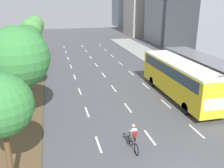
{
  "coord_description": "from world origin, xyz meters",
  "views": [
    {
      "loc": [
        -6.0,
        -8.37,
        8.87
      ],
      "look_at": [
        -0.66,
        13.27,
        1.2
      ],
      "focal_mm": 40.35,
      "sensor_mm": 36.0,
      "label": 1
    }
  ],
  "objects_px": {
    "median_tree_farthest": "(35,25)",
    "median_tree_fifth": "(32,29)",
    "median_tree_fourth": "(28,39)",
    "median_tree_second": "(18,58)",
    "bus_shelter": "(208,70)",
    "median_tree_third": "(24,49)",
    "median_tree_nearest": "(1,106)",
    "bus": "(179,76)",
    "cyclist": "(134,138)"
  },
  "relations": [
    {
      "from": "median_tree_third",
      "to": "median_tree_farthest",
      "type": "height_order",
      "value": "median_tree_third"
    },
    {
      "from": "median_tree_nearest",
      "to": "median_tree_fifth",
      "type": "height_order",
      "value": "median_tree_fifth"
    },
    {
      "from": "bus_shelter",
      "to": "median_tree_farthest",
      "type": "bearing_deg",
      "value": 127.79
    },
    {
      "from": "bus",
      "to": "bus_shelter",
      "type": "bearing_deg",
      "value": 23.89
    },
    {
      "from": "bus",
      "to": "median_tree_farthest",
      "type": "relative_size",
      "value": 1.89
    },
    {
      "from": "median_tree_farthest",
      "to": "bus",
      "type": "bearing_deg",
      "value": -61.45
    },
    {
      "from": "median_tree_third",
      "to": "median_tree_farthest",
      "type": "relative_size",
      "value": 1.01
    },
    {
      "from": "bus_shelter",
      "to": "median_tree_second",
      "type": "bearing_deg",
      "value": -167.24
    },
    {
      "from": "median_tree_nearest",
      "to": "median_tree_farthest",
      "type": "bearing_deg",
      "value": 89.95
    },
    {
      "from": "bus_shelter",
      "to": "median_tree_second",
      "type": "relative_size",
      "value": 1.91
    },
    {
      "from": "median_tree_second",
      "to": "median_tree_nearest",
      "type": "bearing_deg",
      "value": -90.9
    },
    {
      "from": "bus_shelter",
      "to": "median_tree_second",
      "type": "distance_m",
      "value": 18.46
    },
    {
      "from": "bus",
      "to": "median_tree_farthest",
      "type": "height_order",
      "value": "median_tree_farthest"
    },
    {
      "from": "median_tree_nearest",
      "to": "bus",
      "type": "bearing_deg",
      "value": 33.18
    },
    {
      "from": "bus",
      "to": "median_tree_second",
      "type": "bearing_deg",
      "value": -171.04
    },
    {
      "from": "bus",
      "to": "median_tree_fourth",
      "type": "relative_size",
      "value": 1.95
    },
    {
      "from": "median_tree_third",
      "to": "bus_shelter",
      "type": "bearing_deg",
      "value": -8.65
    },
    {
      "from": "bus",
      "to": "median_tree_third",
      "type": "bearing_deg",
      "value": 161.3
    },
    {
      "from": "median_tree_fifth",
      "to": "median_tree_nearest",
      "type": "bearing_deg",
      "value": -89.81
    },
    {
      "from": "median_tree_nearest",
      "to": "median_tree_fifth",
      "type": "bearing_deg",
      "value": 90.19
    },
    {
      "from": "median_tree_fifth",
      "to": "median_tree_fourth",
      "type": "bearing_deg",
      "value": -90.9
    },
    {
      "from": "bus_shelter",
      "to": "median_tree_farthest",
      "type": "distance_m",
      "value": 29.19
    },
    {
      "from": "cyclist",
      "to": "median_tree_fourth",
      "type": "relative_size",
      "value": 0.31
    },
    {
      "from": "median_tree_fourth",
      "to": "median_tree_second",
      "type": "bearing_deg",
      "value": -88.72
    },
    {
      "from": "median_tree_second",
      "to": "median_tree_third",
      "type": "distance_m",
      "value": 6.79
    },
    {
      "from": "bus",
      "to": "median_tree_nearest",
      "type": "bearing_deg",
      "value": -146.82
    },
    {
      "from": "median_tree_nearest",
      "to": "median_tree_fourth",
      "type": "bearing_deg",
      "value": 90.55
    },
    {
      "from": "median_tree_second",
      "to": "median_tree_fourth",
      "type": "relative_size",
      "value": 1.22
    },
    {
      "from": "median_tree_third",
      "to": "median_tree_farthest",
      "type": "xyz_separation_m",
      "value": [
        0.13,
        20.25,
        0.22
      ]
    },
    {
      "from": "median_tree_farthest",
      "to": "cyclist",
      "type": "bearing_deg",
      "value": -78.13
    },
    {
      "from": "median_tree_second",
      "to": "median_tree_fourth",
      "type": "distance_m",
      "value": 13.53
    },
    {
      "from": "bus_shelter",
      "to": "median_tree_farthest",
      "type": "height_order",
      "value": "median_tree_farthest"
    },
    {
      "from": "median_tree_nearest",
      "to": "median_tree_second",
      "type": "distance_m",
      "value": 6.78
    },
    {
      "from": "median_tree_second",
      "to": "median_tree_farthest",
      "type": "distance_m",
      "value": 27.0
    },
    {
      "from": "median_tree_farthest",
      "to": "median_tree_fifth",
      "type": "bearing_deg",
      "value": -91.01
    },
    {
      "from": "median_tree_fifth",
      "to": "median_tree_farthest",
      "type": "relative_size",
      "value": 1.01
    },
    {
      "from": "cyclist",
      "to": "median_tree_nearest",
      "type": "distance_m",
      "value": 7.83
    },
    {
      "from": "cyclist",
      "to": "median_tree_third",
      "type": "xyz_separation_m",
      "value": [
        -6.88,
        11.88,
        3.5
      ]
    },
    {
      "from": "bus_shelter",
      "to": "median_tree_fourth",
      "type": "bearing_deg",
      "value": 152.28
    },
    {
      "from": "bus_shelter",
      "to": "median_tree_nearest",
      "type": "height_order",
      "value": "median_tree_nearest"
    },
    {
      "from": "bus",
      "to": "median_tree_nearest",
      "type": "distance_m",
      "value": 16.37
    },
    {
      "from": "median_tree_second",
      "to": "median_tree_fourth",
      "type": "height_order",
      "value": "median_tree_second"
    },
    {
      "from": "bus_shelter",
      "to": "median_tree_nearest",
      "type": "relative_size",
      "value": 2.36
    },
    {
      "from": "bus_shelter",
      "to": "cyclist",
      "type": "height_order",
      "value": "bus_shelter"
    },
    {
      "from": "bus",
      "to": "median_tree_fifth",
      "type": "distance_m",
      "value": 22.83
    },
    {
      "from": "median_tree_third",
      "to": "median_tree_fifth",
      "type": "relative_size",
      "value": 1.0
    },
    {
      "from": "bus",
      "to": "median_tree_second",
      "type": "relative_size",
      "value": 1.6
    },
    {
      "from": "median_tree_third",
      "to": "median_tree_fourth",
      "type": "relative_size",
      "value": 1.04
    },
    {
      "from": "bus_shelter",
      "to": "median_tree_fourth",
      "type": "xyz_separation_m",
      "value": [
        -18.04,
        9.48,
        2.33
      ]
    },
    {
      "from": "bus_shelter",
      "to": "median_tree_fourth",
      "type": "height_order",
      "value": "median_tree_fourth"
    }
  ]
}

